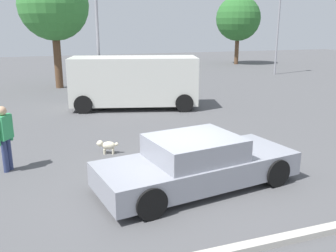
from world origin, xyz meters
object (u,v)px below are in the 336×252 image
at_px(light_post_far, 96,11).
at_px(dog, 107,145).
at_px(light_post_mid, 279,10).
at_px(sedan_foreground, 197,163).
at_px(pedestrian, 4,133).
at_px(van_white, 134,81).

bearing_deg(light_post_far, dog, -98.20).
xyz_separation_m(light_post_mid, light_post_far, (-14.06, -6.05, -0.48)).
bearing_deg(sedan_foreground, pedestrian, 140.59).
distance_m(sedan_foreground, light_post_mid, 21.74).
relative_size(sedan_foreground, pedestrian, 2.87).
bearing_deg(dog, van_white, -94.34).
distance_m(sedan_foreground, van_white, 8.58).
bearing_deg(pedestrian, dog, -137.88).
distance_m(sedan_foreground, pedestrian, 4.76).
bearing_deg(sedan_foreground, dog, 108.90).
distance_m(dog, light_post_far, 8.53).
height_order(pedestrian, light_post_mid, light_post_mid).
bearing_deg(dog, sedan_foreground, 135.22).
distance_m(dog, light_post_mid, 20.79).
distance_m(sedan_foreground, dog, 3.26).
bearing_deg(van_white, dog, -96.59).
relative_size(van_white, pedestrian, 3.46).
bearing_deg(pedestrian, light_post_mid, -109.52).
bearing_deg(van_white, light_post_far, 138.39).
bearing_deg(van_white, pedestrian, -113.12).
bearing_deg(van_white, sedan_foreground, -79.80).
bearing_deg(dog, light_post_far, -80.49).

